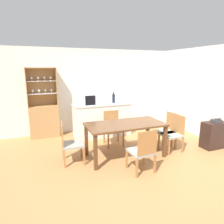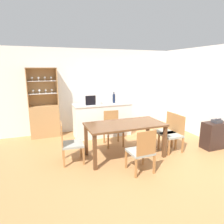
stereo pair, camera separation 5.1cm
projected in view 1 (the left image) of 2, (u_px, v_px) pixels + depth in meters
ground_plane at (133, 162)px, 4.29m from camera, size 18.00×18.00×0.00m
wall_back at (97, 90)px, 6.40m from camera, size 6.80×0.06×2.55m
wall_right at (218, 95)px, 5.19m from camera, size 0.06×4.60×2.55m
kitchen_counter at (102, 120)px, 5.89m from camera, size 1.67×0.61×0.96m
display_cabinet at (44, 117)px, 5.77m from camera, size 0.81×0.38×1.98m
dining_table at (125, 128)px, 4.45m from camera, size 1.73×0.86×0.77m
dining_chair_head_near at (142, 151)px, 3.80m from camera, size 0.46×0.46×0.88m
dining_chair_side_left_far at (70, 143)px, 4.19m from camera, size 0.47×0.47×0.88m
dining_chair_head_far at (113, 129)px, 5.20m from camera, size 0.46×0.46×0.88m
dining_chair_side_right_near at (173, 134)px, 4.81m from camera, size 0.45×0.45×0.88m
dining_chair_side_right_far at (166, 130)px, 5.05m from camera, size 0.47×0.47×0.88m
microwave at (91, 99)px, 5.62m from camera, size 0.44×0.36×0.30m
wine_bottle at (114, 98)px, 5.90m from camera, size 0.08×0.08×0.33m
side_cabinet at (214, 135)px, 5.01m from camera, size 0.59×0.34×0.66m
telephone at (216, 121)px, 4.92m from camera, size 0.20×0.17×0.11m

